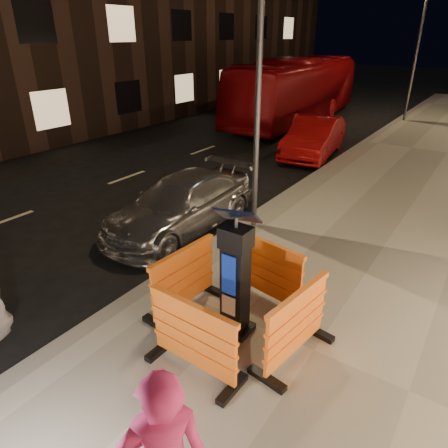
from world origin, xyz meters
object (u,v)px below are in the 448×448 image
Objects in this scene: car_silver at (182,228)px; barrier_bldgside at (296,325)px; barrier_front at (194,338)px; barrier_kerbside at (184,279)px; parking_kiosk at (235,276)px; bus_doubledecker at (295,121)px; barrier_back at (267,271)px; car_red at (312,156)px.

barrier_bldgside is at bearing -30.29° from car_silver.
barrier_kerbside is (-0.95, 0.95, 0.00)m from barrier_front.
parking_kiosk is 16.87m from bus_doubledecker.
car_silver is (-2.10, 2.44, -0.67)m from barrier_kerbside.
barrier_kerbside is 16.51m from bus_doubledecker.
barrier_bldgside is at bearing -67.10° from bus_doubledecker.
barrier_front is at bearing -80.77° from barrier_back.
car_red is at bearing 117.73° from barrier_back.
car_red is (-3.96, 9.93, -0.67)m from barrier_bldgside.
barrier_kerbside is 0.32× the size of car_silver.
barrier_back is at bearing -68.72° from bus_doubledecker.
barrier_back is 3.46m from car_silver.
barrier_front is 1.34m from barrier_kerbside.
barrier_back is 0.32× the size of car_silver.
barrier_bldgside is at bearing 46.23° from barrier_front.
parking_kiosk is 0.45× the size of car_silver.
bus_doubledecker is at bearing 112.68° from car_red.
parking_kiosk reaches higher than barrier_kerbside.
car_red is 0.38× the size of bus_doubledecker.
barrier_kerbside is at bearing 136.23° from barrier_front.
barrier_kerbside is (-0.95, 0.00, -0.42)m from parking_kiosk.
car_red is at bearing 29.94° from barrier_bldgside.
barrier_bldgside is at bearing -35.77° from barrier_back.
barrier_kerbside is at bearing -86.73° from car_red.
parking_kiosk is 1.40× the size of barrier_bldgside.
car_silver is (-3.05, 1.49, -0.67)m from barrier_back.
barrier_front is 11.31m from car_red.
barrier_front and barrier_back have the same top height.
bus_doubledecker is at bearing 118.59° from parking_kiosk.
parking_kiosk is 1.40× the size of barrier_back.
bus_doubledecker is at bearing 23.54° from barrier_kerbside.
bus_doubledecker is (-6.40, 16.52, -0.67)m from barrier_front.
car_silver is 0.99× the size of car_red.
barrier_front is at bearing -83.77° from parking_kiosk.
car_silver is 0.37× the size of bus_doubledecker.
bus_doubledecker reaches higher than barrier_back.
barrier_kerbside reaches higher than car_red.
bus_doubledecker is at bearing 112.42° from barrier_front.
car_red is 6.58m from bus_doubledecker.
car_red is (-3.01, 8.98, -0.67)m from barrier_back.
parking_kiosk reaches higher than barrier_back.
barrier_front is (0.00, -0.95, -0.42)m from parking_kiosk.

